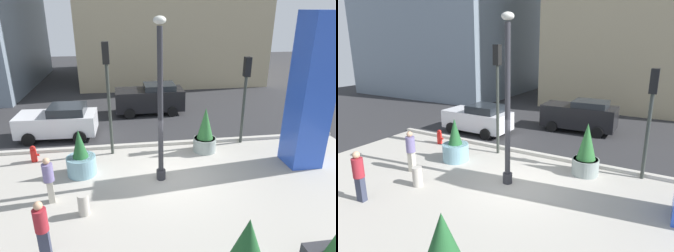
# 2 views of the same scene
# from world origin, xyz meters

# --- Properties ---
(ground_plane) EXTENTS (60.00, 60.00, 0.00)m
(ground_plane) POSITION_xyz_m (0.00, 4.00, 0.00)
(ground_plane) COLOR #2D2D30
(plaza_pavement) EXTENTS (18.00, 10.00, 0.02)m
(plaza_pavement) POSITION_xyz_m (0.00, -2.00, 0.00)
(plaza_pavement) COLOR #ADA89E
(plaza_pavement) RESTS_ON ground_plane
(curb_strip) EXTENTS (18.00, 0.24, 0.16)m
(curb_strip) POSITION_xyz_m (0.00, 3.12, 0.08)
(curb_strip) COLOR #B7B2A8
(curb_strip) RESTS_ON ground_plane
(lamp_post) EXTENTS (0.44, 0.44, 6.12)m
(lamp_post) POSITION_xyz_m (-0.41, -0.03, 2.98)
(lamp_post) COLOR #2D2D33
(lamp_post) RESTS_ON ground_plane
(potted_plant_near_left) EXTENTS (1.16, 1.16, 1.94)m
(potted_plant_near_left) POSITION_xyz_m (-3.54, 0.80, 0.68)
(potted_plant_near_left) COLOR #7AA8B7
(potted_plant_near_left) RESTS_ON ground_plane
(potted_plant_mid_plaza) EXTENTS (1.06, 1.06, 2.14)m
(potted_plant_mid_plaza) POSITION_xyz_m (1.92, 2.19, 0.89)
(potted_plant_mid_plaza) COLOR gray
(potted_plant_mid_plaza) RESTS_ON ground_plane
(fire_hydrant) EXTENTS (0.36, 0.26, 0.75)m
(fire_hydrant) POSITION_xyz_m (-5.77, 2.24, 0.37)
(fire_hydrant) COLOR red
(fire_hydrant) RESTS_ON ground_plane
(concrete_bollard) EXTENTS (0.36, 0.36, 0.75)m
(concrete_bollard) POSITION_xyz_m (-3.19, -1.88, 0.38)
(concrete_bollard) COLOR #B2ADA3
(concrete_bollard) RESTS_ON ground_plane
(traffic_light_corner) EXTENTS (0.28, 0.42, 5.06)m
(traffic_light_corner) POSITION_xyz_m (-2.37, 2.53, 3.37)
(traffic_light_corner) COLOR #333833
(traffic_light_corner) RESTS_ON ground_plane
(traffic_light_far_side) EXTENTS (0.28, 0.42, 4.26)m
(traffic_light_far_side) POSITION_xyz_m (3.98, 2.90, 2.89)
(traffic_light_far_side) COLOR #333833
(traffic_light_far_side) RESTS_ON ground_plane
(car_intersection) EXTENTS (4.30, 2.16, 1.88)m
(car_intersection) POSITION_xyz_m (-0.08, 8.19, 0.96)
(car_intersection) COLOR black
(car_intersection) RESTS_ON ground_plane
(car_curb_west) EXTENTS (3.99, 2.14, 1.71)m
(car_curb_west) POSITION_xyz_m (-5.12, 4.91, 0.86)
(car_curb_west) COLOR silver
(car_curb_west) RESTS_ON ground_plane
(pedestrian_on_sidewalk) EXTENTS (0.38, 0.38, 1.77)m
(pedestrian_on_sidewalk) POSITION_xyz_m (-4.01, -3.61, 0.99)
(pedestrian_on_sidewalk) COLOR #33384C
(pedestrian_on_sidewalk) RESTS_ON ground_plane
(pedestrian_crossing) EXTENTS (0.43, 0.43, 1.71)m
(pedestrian_crossing) POSITION_xyz_m (-4.38, -1.01, 0.95)
(pedestrian_crossing) COLOR #B2AD9E
(pedestrian_crossing) RESTS_ON ground_plane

